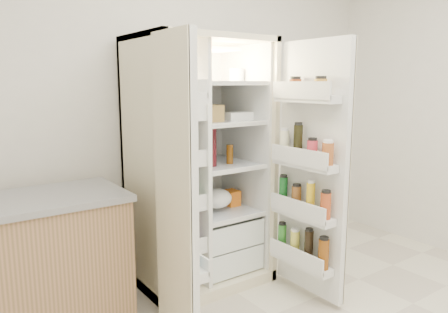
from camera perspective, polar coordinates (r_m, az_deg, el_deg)
wall_back at (r=3.44m, az=-5.66°, el=7.64°), size 4.00×0.02×2.70m
refrigerator at (r=3.19m, az=-3.54°, el=-3.50°), size 0.92×0.70×1.80m
freezer_door at (r=2.39m, az=-6.40°, el=-4.43°), size 0.15×0.40×1.72m
fridge_door at (r=2.92m, az=11.57°, el=-2.30°), size 0.17×0.58×1.72m
kitchen_counter at (r=2.80m, az=-25.04°, el=-13.39°), size 1.15×0.61×0.83m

